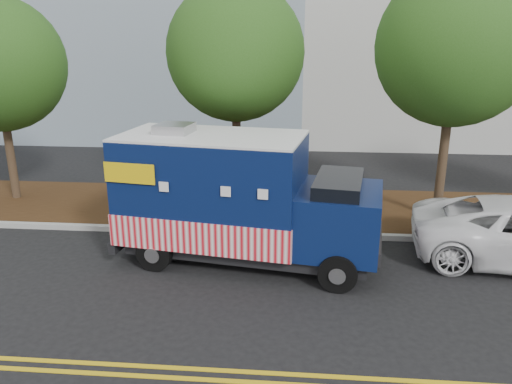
{
  "coord_description": "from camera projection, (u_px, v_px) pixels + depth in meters",
  "views": [
    {
      "loc": [
        1.85,
        -11.34,
        5.31
      ],
      "look_at": [
        0.82,
        0.6,
        1.51
      ],
      "focal_mm": 35.0,
      "sensor_mm": 36.0,
      "label": 1
    }
  ],
  "objects": [
    {
      "name": "ground",
      "position": [
        221.0,
        256.0,
        12.53
      ],
      "size": [
        120.0,
        120.0,
        0.0
      ],
      "primitive_type": "plane",
      "color": "black",
      "rests_on": "ground"
    },
    {
      "name": "curb",
      "position": [
        229.0,
        232.0,
        13.83
      ],
      "size": [
        120.0,
        0.18,
        0.15
      ],
      "primitive_type": "cube",
      "color": "#9E9E99",
      "rests_on": "ground"
    },
    {
      "name": "mulch_strip",
      "position": [
        238.0,
        207.0,
        15.83
      ],
      "size": [
        120.0,
        4.0,
        0.15
      ],
      "primitive_type": "cube",
      "color": "black",
      "rests_on": "ground"
    },
    {
      "name": "centerline_near",
      "position": [
        181.0,
        368.0,
        8.3
      ],
      "size": [
        120.0,
        0.1,
        0.01
      ],
      "primitive_type": "cube",
      "color": "gold",
      "rests_on": "ground"
    },
    {
      "name": "centerline_far",
      "position": [
        177.0,
        378.0,
        8.06
      ],
      "size": [
        120.0,
        0.1,
        0.01
      ],
      "primitive_type": "cube",
      "color": "gold",
      "rests_on": "ground"
    },
    {
      "name": "tree_b",
      "position": [
        236.0,
        53.0,
        14.43
      ],
      "size": [
        4.0,
        4.0,
        6.81
      ],
      "color": "#38281C",
      "rests_on": "ground"
    },
    {
      "name": "tree_c",
      "position": [
        456.0,
        47.0,
        13.28
      ],
      "size": [
        4.28,
        4.28,
        7.14
      ],
      "color": "#38281C",
      "rests_on": "ground"
    },
    {
      "name": "sign_post",
      "position": [
        181.0,
        186.0,
        14.12
      ],
      "size": [
        0.06,
        0.06,
        2.4
      ],
      "primitive_type": "cube",
      "color": "#473828",
      "rests_on": "ground"
    },
    {
      "name": "food_truck",
      "position": [
        235.0,
        201.0,
        11.92
      ],
      "size": [
        6.54,
        3.26,
        3.3
      ],
      "rotation": [
        0.0,
        0.0,
        -0.16
      ],
      "color": "black",
      "rests_on": "ground"
    }
  ]
}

